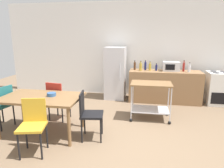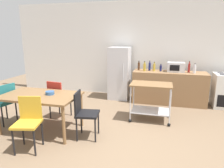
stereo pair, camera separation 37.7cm
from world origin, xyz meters
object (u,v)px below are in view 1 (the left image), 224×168
(bottle_soy_sauce, at_px, (189,68))
(bottle_wine, at_px, (141,67))
(chair_teal, at_px, (2,104))
(chair_black, at_px, (88,112))
(bottle_sparkling_water, at_px, (156,68))
(fruit_bowl, at_px, (52,94))
(chair_red, at_px, (57,98))
(chair_mustard, at_px, (33,123))
(refrigerator, at_px, (115,73))
(microwave, at_px, (171,66))
(bottle_vinegar, at_px, (145,66))
(bottle_hot_sauce, at_px, (135,66))
(bottle_sesame_oil, at_px, (184,67))
(bottle_olive_oil, at_px, (150,67))
(kitchen_cart, at_px, (151,95))
(stove_oven, at_px, (218,88))
(dining_table, at_px, (42,100))

(bottle_soy_sauce, bearing_deg, bottle_wine, 178.95)
(chair_teal, height_order, chair_black, same)
(bottle_sparkling_water, height_order, fruit_bowl, bottle_sparkling_water)
(chair_red, height_order, bottle_wine, bottle_wine)
(chair_mustard, bearing_deg, fruit_bowl, 77.71)
(chair_black, bearing_deg, fruit_bowl, 71.90)
(chair_mustard, xyz_separation_m, refrigerator, (0.85, 3.17, 0.26))
(chair_mustard, bearing_deg, chair_red, 84.46)
(microwave, bearing_deg, bottle_vinegar, 179.41)
(bottle_hot_sauce, xyz_separation_m, bottle_sesame_oil, (1.37, -0.03, 0.01))
(refrigerator, height_order, bottle_wine, refrigerator)
(chair_mustard, relative_size, bottle_olive_oil, 3.47)
(bottle_hot_sauce, bearing_deg, refrigerator, 175.65)
(bottle_vinegar, distance_m, microwave, 0.72)
(bottle_hot_sauce, distance_m, bottle_vinegar, 0.31)
(kitchen_cart, bearing_deg, bottle_vinegar, 96.25)
(chair_mustard, bearing_deg, stove_oven, 26.41)
(refrigerator, xyz_separation_m, bottle_hot_sauce, (0.58, -0.04, 0.24))
(stove_oven, distance_m, fruit_bowl, 4.46)
(chair_mustard, relative_size, bottle_sparkling_water, 4.24)
(chair_mustard, relative_size, chair_black, 1.00)
(bottle_vinegar, distance_m, bottle_sparkling_water, 0.32)
(kitchen_cart, height_order, bottle_hot_sauce, bottle_hot_sauce)
(bottle_sparkling_water, relative_size, fruit_bowl, 1.23)
(chair_black, bearing_deg, refrigerator, -10.85)
(bottle_olive_oil, relative_size, fruit_bowl, 1.51)
(chair_teal, relative_size, bottle_olive_oil, 3.47)
(bottle_soy_sauce, bearing_deg, chair_mustard, -134.17)
(refrigerator, xyz_separation_m, bottle_olive_oil, (1.02, -0.07, 0.23))
(refrigerator, bearing_deg, chair_black, -92.08)
(dining_table, xyz_separation_m, fruit_bowl, (0.18, 0.07, 0.11))
(chair_mustard, xyz_separation_m, bottle_hot_sauce, (1.43, 3.13, 0.50))
(microwave, relative_size, fruit_bowl, 2.70)
(kitchen_cart, distance_m, fruit_bowl, 2.16)
(bottle_vinegar, distance_m, bottle_soy_sauce, 1.20)
(stove_oven, bearing_deg, bottle_vinegar, 178.63)
(chair_red, bearing_deg, bottle_sesame_oil, -140.47)
(chair_mustard, distance_m, microwave, 4.01)
(refrigerator, distance_m, bottle_sparkling_water, 1.22)
(bottle_hot_sauce, bearing_deg, stove_oven, -0.92)
(microwave, bearing_deg, refrigerator, 178.55)
(chair_red, height_order, refrigerator, refrigerator)
(chair_black, bearing_deg, chair_teal, 76.57)
(chair_red, distance_m, microwave, 3.25)
(bottle_sparkling_water, bearing_deg, bottle_soy_sauce, -6.04)
(chair_black, bearing_deg, bottle_hot_sauce, -23.61)
(chair_mustard, bearing_deg, kitchen_cart, 29.23)
(fruit_bowl, bearing_deg, chair_red, 105.61)
(stove_oven, relative_size, bottle_hot_sauce, 3.37)
(bottle_soy_sauce, bearing_deg, bottle_vinegar, 173.75)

